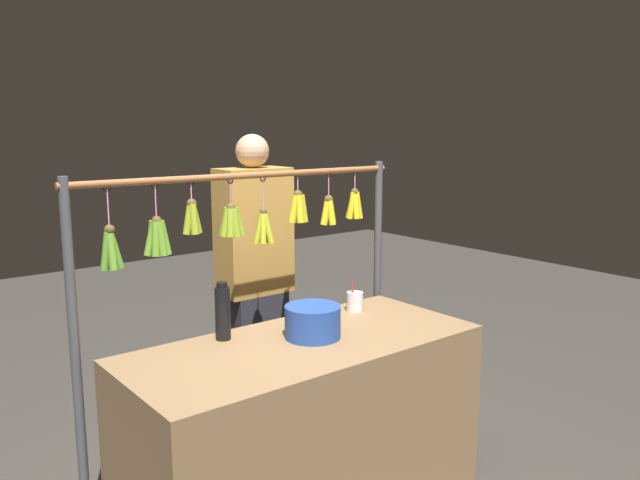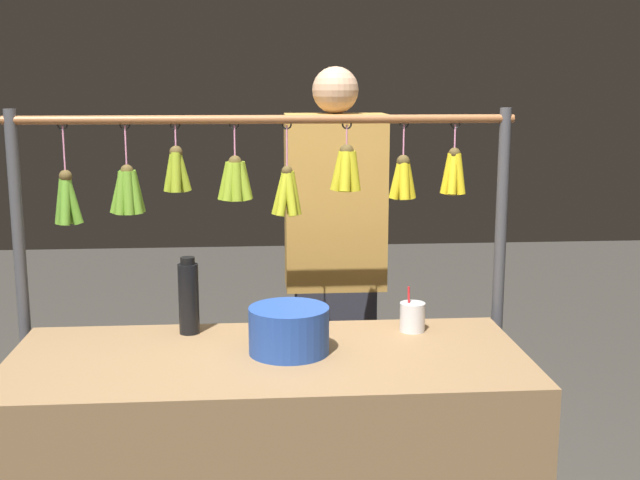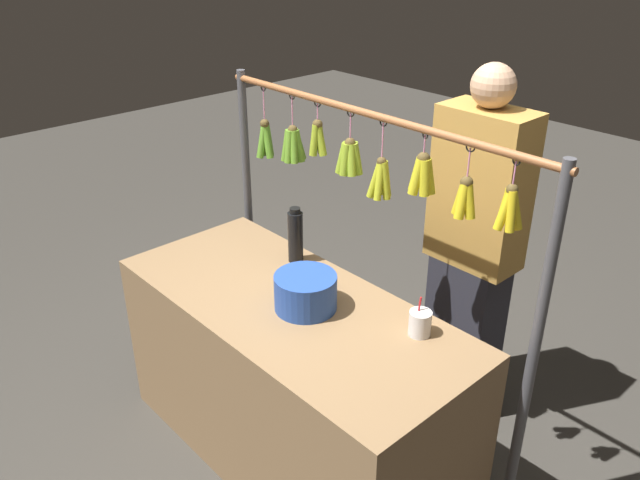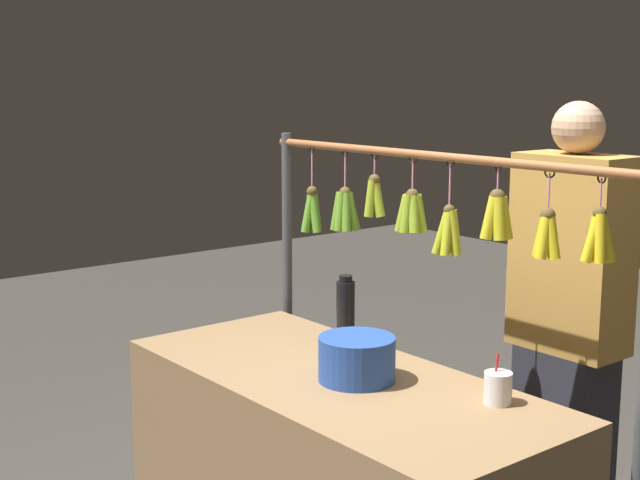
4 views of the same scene
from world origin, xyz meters
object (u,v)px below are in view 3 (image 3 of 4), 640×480
Objects in this scene: blue_bucket at (306,292)px; drink_cup at (420,323)px; water_bottle at (295,236)px; vendor_person at (473,254)px.

drink_cup reaches higher than blue_bucket.
water_bottle is 1.04× the size of blue_bucket.
blue_bucket is at bearing 144.96° from water_bottle.
vendor_person is (-0.23, -0.86, -0.04)m from blue_bucket.
blue_bucket is at bearing 74.83° from vendor_person.
water_bottle is 0.15× the size of vendor_person.
drink_cup is at bearing 177.38° from water_bottle.
water_bottle is 0.42m from blue_bucket.
vendor_person is at bearing -105.17° from blue_bucket.
vendor_person reaches higher than blue_bucket.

